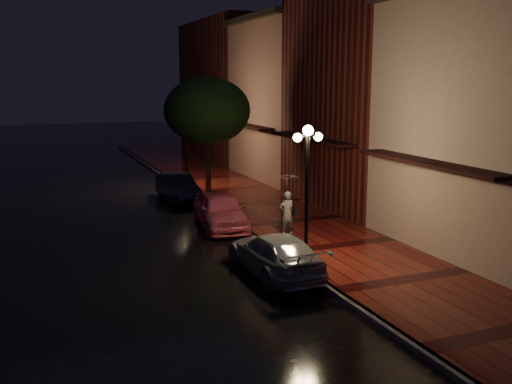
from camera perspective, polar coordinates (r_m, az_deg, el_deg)
name	(u,v)px	position (r m, az deg, el deg)	size (l,w,h in m)	color
ground	(240,230)	(22.49, -1.62, -3.79)	(120.00, 120.00, 0.00)	black
sidewalk	(291,223)	(23.32, 3.57, -3.07)	(4.50, 60.00, 0.15)	#4A0D0E
curb	(240,228)	(22.47, -1.62, -3.61)	(0.25, 60.00, 0.15)	#595451
storefront_near	(502,128)	(20.53, 23.40, 5.91)	(5.00, 8.00, 8.50)	gray
storefront_mid	(369,86)	(26.69, 11.19, 10.32)	(5.00, 8.00, 11.00)	#511914
storefront_far	(292,102)	(33.70, 3.59, 8.94)	(5.00, 8.00, 9.00)	#8C5951
storefront_extra	(233,91)	(42.92, -2.28, 10.11)	(5.00, 12.00, 10.00)	#511914
streetlamp_near	(307,186)	(17.58, 5.13, 0.62)	(0.96, 0.36, 4.31)	black
streetlamp_far	(186,141)	(30.58, -6.98, 5.08)	(0.96, 0.36, 4.31)	black
street_tree	(207,113)	(27.64, -4.88, 7.90)	(4.16, 4.16, 5.80)	black
pink_car	(220,210)	(22.66, -3.58, -1.81)	(1.70, 4.23, 1.44)	#EF627D
navy_car	(178,187)	(28.00, -7.82, 0.46)	(1.37, 3.92, 1.29)	black
silver_car	(275,254)	(17.34, 1.91, -6.22)	(1.76, 4.32, 1.25)	#98999F
woman_with_umbrella	(287,195)	(20.86, 3.12, -0.27)	(0.96, 0.97, 2.30)	silver
parking_meter	(282,223)	(20.02, 2.63, -3.12)	(0.12, 0.10, 1.18)	black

